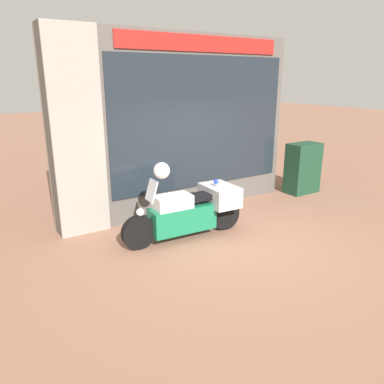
# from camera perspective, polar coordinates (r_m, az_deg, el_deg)

# --- Properties ---
(ground_plane) EXTENTS (60.00, 60.00, 0.00)m
(ground_plane) POSITION_cam_1_polar(r_m,az_deg,el_deg) (7.08, 6.89, -7.06)
(ground_plane) COLOR #8E604C
(shop_building) EXTENTS (5.48, 0.55, 3.77)m
(shop_building) POSITION_cam_1_polar(r_m,az_deg,el_deg) (7.95, -4.26, 9.89)
(shop_building) COLOR #56514C
(shop_building) RESTS_ON ground
(window_display) EXTENTS (4.10, 0.30, 2.05)m
(window_display) POSITION_cam_1_polar(r_m,az_deg,el_deg) (8.67, 0.48, 1.03)
(window_display) COLOR slate
(window_display) RESTS_ON ground
(paramedic_motorcycle) EXTENTS (2.42, 0.81, 1.21)m
(paramedic_motorcycle) POSITION_cam_1_polar(r_m,az_deg,el_deg) (6.95, 0.27, -2.62)
(paramedic_motorcycle) COLOR black
(paramedic_motorcycle) RESTS_ON ground
(utility_cabinet) EXTENTS (0.86, 0.51, 1.29)m
(utility_cabinet) POSITION_cam_1_polar(r_m,az_deg,el_deg) (10.06, 16.51, 3.50)
(utility_cabinet) COLOR #193D28
(utility_cabinet) RESTS_ON ground
(white_helmet) EXTENTS (0.28, 0.28, 0.28)m
(white_helmet) POSITION_cam_1_polar(r_m,az_deg,el_deg) (6.44, -4.64, 3.26)
(white_helmet) COLOR white
(white_helmet) RESTS_ON paramedic_motorcycle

